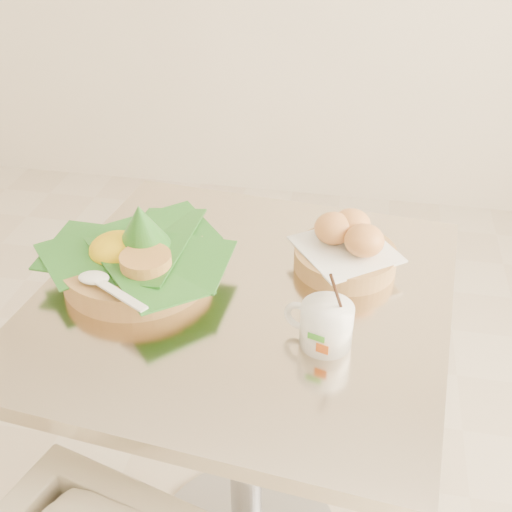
% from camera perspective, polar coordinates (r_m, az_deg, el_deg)
% --- Properties ---
extents(cafe_table, '(0.77, 0.77, 0.75)m').
position_cam_1_polar(cafe_table, '(1.26, -0.98, -11.40)').
color(cafe_table, gray).
rests_on(cafe_table, floor).
extents(rice_basket, '(0.33, 0.33, 0.17)m').
position_cam_1_polar(rice_basket, '(1.15, -10.64, -0.02)').
color(rice_basket, '#B5834D').
rests_on(rice_basket, cafe_table).
extents(bread_basket, '(0.22, 0.22, 0.10)m').
position_cam_1_polar(bread_basket, '(1.18, 8.07, 0.75)').
color(bread_basket, '#B5834D').
rests_on(bread_basket, cafe_table).
extents(coffee_mug, '(0.11, 0.09, 0.14)m').
position_cam_1_polar(coffee_mug, '(1.00, 6.16, -6.01)').
color(coffee_mug, white).
rests_on(coffee_mug, cafe_table).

